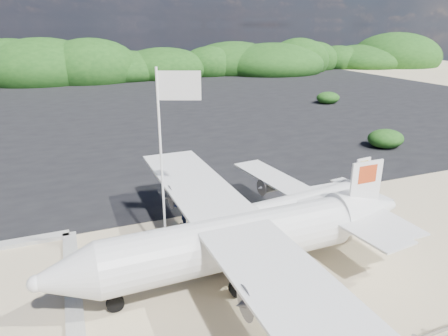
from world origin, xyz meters
The scene contains 9 objects.
ground centered at (0.00, 0.00, 0.00)m, with size 160.00×160.00×0.00m, color beige.
asphalt_apron centered at (0.00, 30.00, 0.00)m, with size 90.00×50.00×0.04m, color #B2B2B2, non-canonical shape.
vegetation_band centered at (0.00, 55.00, 0.00)m, with size 124.00×8.00×4.40m, color #B2B2B2, non-canonical shape.
baggage_cart centered at (-0.24, 1.74, 0.00)m, with size 2.45×1.40×1.23m, color blue, non-canonical shape.
flagpole centered at (-1.32, 1.85, 0.00)m, with size 1.35×0.56×6.73m, color white, non-canonical shape.
signboard centered at (1.33, 0.45, 0.00)m, with size 1.95×0.18×1.61m, color #572B18, non-canonical shape.
crew_a centered at (-0.02, 2.30, 0.94)m, with size 0.69×0.45×1.88m, color #111C41.
crew_b centered at (0.00, 4.07, 0.97)m, with size 0.95×0.74×1.95m, color #111C41.
aircraft_large centered at (14.19, 20.75, 0.00)m, with size 14.81×14.81×4.44m, color #B2B2B2, non-canonical shape.
Camera 1 is at (-3.97, -10.33, 7.92)m, focal length 32.00 mm.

